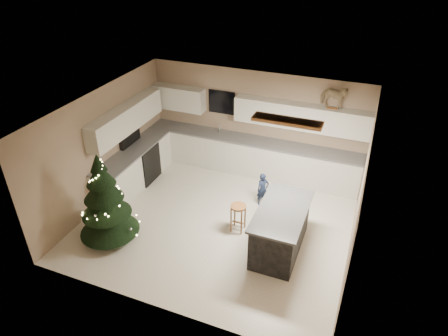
# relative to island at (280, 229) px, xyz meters

# --- Properties ---
(ground_plane) EXTENTS (5.50, 5.50, 0.00)m
(ground_plane) POSITION_rel_island_xyz_m (-1.45, 0.35, -0.48)
(ground_plane) COLOR beige
(room_shell) EXTENTS (5.52, 5.02, 2.61)m
(room_shell) POSITION_rel_island_xyz_m (-1.43, 0.35, 1.27)
(room_shell) COLOR tan
(room_shell) RESTS_ON ground_plane
(cabinetry) EXTENTS (5.50, 3.20, 2.00)m
(cabinetry) POSITION_rel_island_xyz_m (-2.36, 2.00, 0.28)
(cabinetry) COLOR silver
(cabinetry) RESTS_ON ground_plane
(island) EXTENTS (0.90, 1.70, 0.95)m
(island) POSITION_rel_island_xyz_m (0.00, 0.00, 0.00)
(island) COLOR black
(island) RESTS_ON ground_plane
(bar_stool) EXTENTS (0.32, 0.32, 0.62)m
(bar_stool) POSITION_rel_island_xyz_m (-0.95, 0.24, -0.01)
(bar_stool) COLOR #976030
(bar_stool) RESTS_ON ground_plane
(christmas_tree) EXTENTS (1.23, 1.18, 1.96)m
(christmas_tree) POSITION_rel_island_xyz_m (-3.30, -0.95, 0.33)
(christmas_tree) COLOR #3F2816
(christmas_tree) RESTS_ON ground_plane
(toddler) EXTENTS (0.34, 0.33, 0.79)m
(toddler) POSITION_rel_island_xyz_m (-0.75, 1.31, -0.08)
(toddler) COLOR #11233D
(toddler) RESTS_ON ground_plane
(rocking_horse) EXTENTS (0.64, 0.34, 0.54)m
(rocking_horse) POSITION_rel_island_xyz_m (0.37, 2.67, 1.80)
(rocking_horse) COLOR #976030
(rocking_horse) RESTS_ON cabinetry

